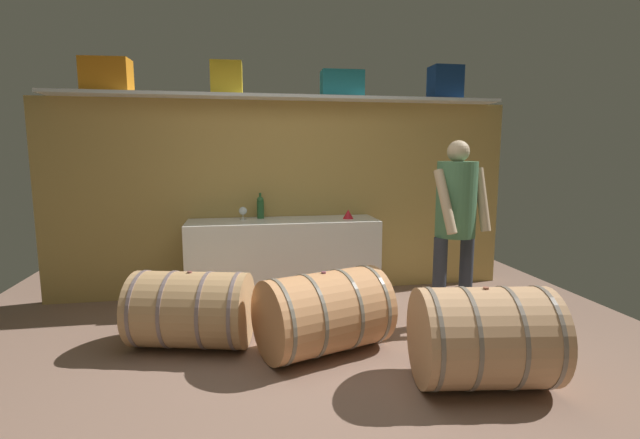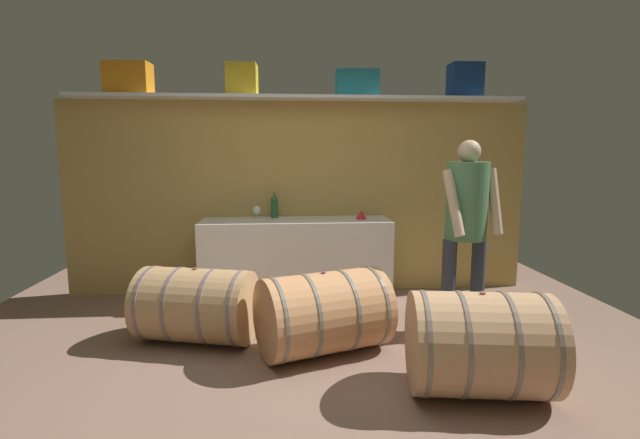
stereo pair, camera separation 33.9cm
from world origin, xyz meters
The scene contains 15 objects.
ground_plane centered at (0.00, 0.54, -0.01)m, with size 6.17×7.52×0.02m, color #856655.
back_wall_panel centered at (0.00, 2.16, 1.03)m, with size 4.97×0.10×2.06m, color tan.
high_shelf_board centered at (0.00, 2.01, 2.08)m, with size 4.57×0.40×0.03m, color silver.
toolcase_orange centered at (-1.71, 2.01, 2.25)m, with size 0.43×0.24×0.31m, color orange.
toolcase_yellow centered at (-0.59, 2.01, 2.25)m, with size 0.30×0.28×0.31m, color yellow.
toolcase_teal centered at (0.59, 2.01, 2.23)m, with size 0.43×0.23×0.27m, color #1C7480.
toolcase_navy centered at (1.73, 2.01, 2.27)m, with size 0.32×0.25×0.35m, color navy.
work_cabinet centered at (-0.06, 1.83, 0.42)m, with size 1.93×0.55×0.85m, color white.
wine_bottle_green centered at (-0.28, 1.99, 0.97)m, with size 0.07×0.07×0.27m.
wine_glass centered at (-0.46, 1.94, 0.93)m, with size 0.08×0.08×0.13m.
red_funnel centered at (0.62, 1.81, 0.89)m, with size 0.11×0.11×0.09m, color red.
wine_barrel_near centered at (-0.89, 0.82, 0.30)m, with size 1.02×0.80×0.61m.
wine_barrel_far centered at (1.05, -0.16, 0.33)m, with size 0.95×0.77×0.67m.
wine_barrel_flank centered at (0.12, 0.53, 0.31)m, with size 1.10×0.90×0.64m.
winemaker_pouring centered at (1.37, 0.92, 1.00)m, with size 0.52×0.46×1.63m.
Camera 2 is at (-0.17, -2.80, 1.53)m, focal length 25.64 mm.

